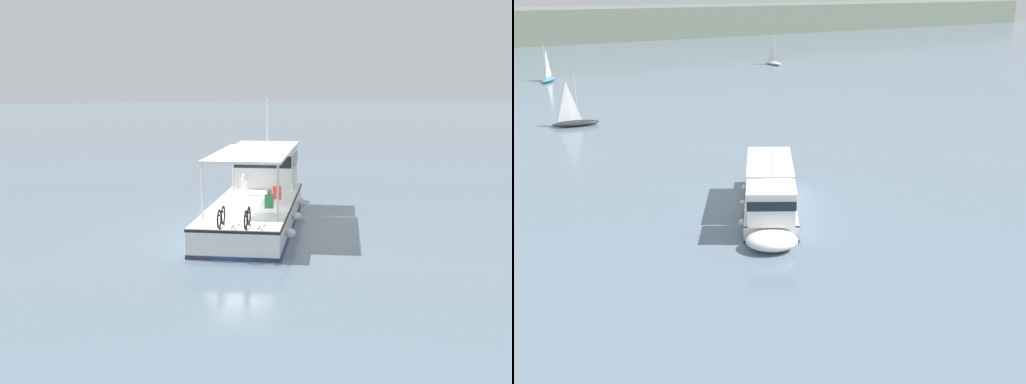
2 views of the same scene
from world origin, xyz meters
The scene contains 2 objects.
ground_plane centered at (0.00, 0.00, 0.00)m, with size 400.00×400.00×0.00m, color slate.
ferry_main centered at (-2.05, -2.56, 1.02)m, with size 9.36×12.42×5.32m.
Camera 1 is at (9.54, 22.83, 5.86)m, focal length 45.26 mm.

